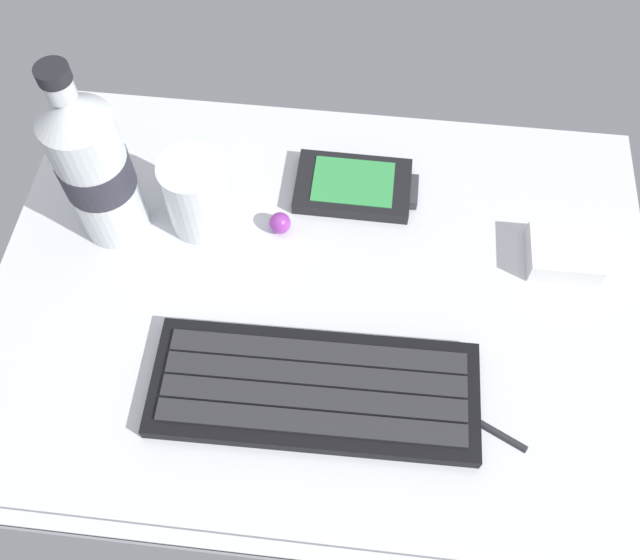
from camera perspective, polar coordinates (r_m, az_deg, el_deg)
ground_plane at (r=67.30cm, az=-0.02°, el=-1.87°), size 64.00×48.00×2.80cm
keyboard at (r=61.63cm, az=-0.45°, el=-9.04°), size 29.20×11.53×1.70cm
handheld_device at (r=73.04cm, az=2.87°, el=7.78°), size 12.85×7.70×1.50cm
juice_cup at (r=69.19cm, az=-10.14°, el=6.81°), size 6.40×6.40×8.50cm
water_bottle at (r=67.16cm, az=-18.22°, el=8.92°), size 6.73×6.73×20.80cm
charger_block at (r=71.69cm, az=19.55°, el=2.07°), size 7.06×5.67×2.40cm
trackball_mouse at (r=69.82cm, az=-3.34°, el=4.73°), size 2.20×2.20×2.20cm
stylus_pen at (r=62.68cm, az=12.88°, el=-11.24°), size 8.83×4.83×0.70cm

